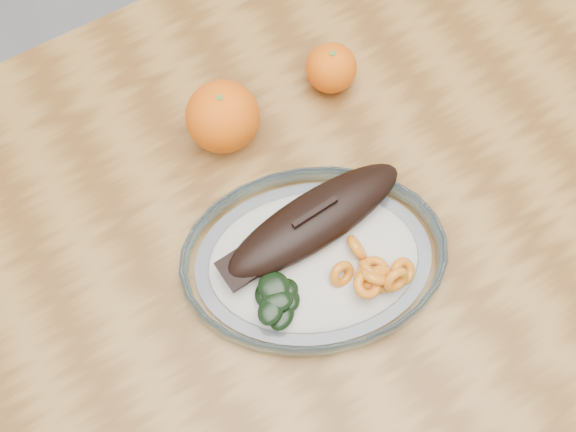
{
  "coord_description": "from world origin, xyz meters",
  "views": [
    {
      "loc": [
        -0.2,
        -0.27,
        1.56
      ],
      "look_at": [
        -0.03,
        0.01,
        0.77
      ],
      "focal_mm": 45.0,
      "sensor_mm": 36.0,
      "label": 1
    }
  ],
  "objects_px": {
    "plated_meal": "(314,256)",
    "orange_left": "(223,117)",
    "dining_table": "(313,242)",
    "orange_right": "(331,68)"
  },
  "relations": [
    {
      "from": "orange_left",
      "to": "orange_right",
      "type": "relative_size",
      "value": 1.39
    },
    {
      "from": "dining_table",
      "to": "plated_meal",
      "type": "distance_m",
      "value": 0.13
    },
    {
      "from": "dining_table",
      "to": "plated_meal",
      "type": "relative_size",
      "value": 1.66
    },
    {
      "from": "dining_table",
      "to": "orange_right",
      "type": "bearing_deg",
      "value": 53.18
    },
    {
      "from": "orange_left",
      "to": "orange_right",
      "type": "bearing_deg",
      "value": 0.03
    },
    {
      "from": "dining_table",
      "to": "orange_right",
      "type": "relative_size",
      "value": 18.27
    },
    {
      "from": "plated_meal",
      "to": "orange_left",
      "type": "distance_m",
      "value": 0.21
    },
    {
      "from": "dining_table",
      "to": "orange_right",
      "type": "distance_m",
      "value": 0.23
    },
    {
      "from": "dining_table",
      "to": "orange_left",
      "type": "relative_size",
      "value": 13.16
    },
    {
      "from": "dining_table",
      "to": "orange_left",
      "type": "height_order",
      "value": "orange_left"
    }
  ]
}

